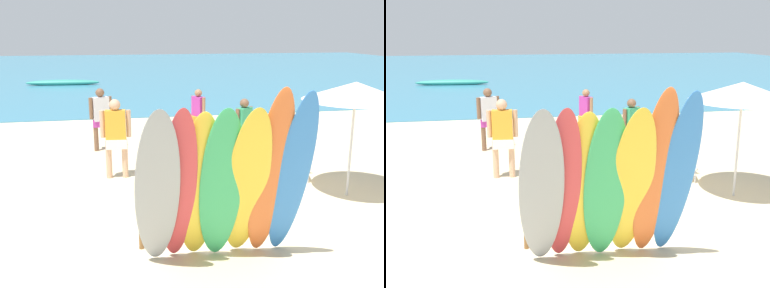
# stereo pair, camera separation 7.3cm
# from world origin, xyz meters

# --- Properties ---
(ground) EXTENTS (60.00, 60.00, 0.00)m
(ground) POSITION_xyz_m (0.00, 14.00, 0.00)
(ground) COLOR beige
(ocean_water) EXTENTS (60.00, 40.00, 0.02)m
(ocean_water) POSITION_xyz_m (0.00, 29.84, 0.01)
(ocean_water) COLOR teal
(ocean_water) RESTS_ON ground
(surfboard_rack) EXTENTS (2.17, 0.07, 0.64)m
(surfboard_rack) POSITION_xyz_m (0.00, 0.00, 0.48)
(surfboard_rack) COLOR brown
(surfboard_rack) RESTS_ON ground
(surfboard_grey_0) EXTENTS (0.58, 0.97, 2.25)m
(surfboard_grey_0) POSITION_xyz_m (-0.86, -0.76, 1.13)
(surfboard_grey_0) COLOR #999EA3
(surfboard_grey_0) RESTS_ON ground
(surfboard_red_1) EXTENTS (0.47, 0.90, 2.24)m
(surfboard_red_1) POSITION_xyz_m (-0.59, -0.67, 1.12)
(surfboard_red_1) COLOR #D13D42
(surfboard_red_1) RESTS_ON ground
(surfboard_yellow_2) EXTENTS (0.55, 0.82, 2.17)m
(surfboard_yellow_2) POSITION_xyz_m (-0.31, -0.62, 1.08)
(surfboard_yellow_2) COLOR yellow
(surfboard_yellow_2) RESTS_ON ground
(surfboard_green_3) EXTENTS (0.61, 0.85, 2.22)m
(surfboard_green_3) POSITION_xyz_m (-0.04, -0.70, 1.11)
(surfboard_green_3) COLOR #38B266
(surfboard_green_3) RESTS_ON ground
(surfboard_yellow_4) EXTENTS (0.61, 0.99, 2.23)m
(surfboard_yellow_4) POSITION_xyz_m (0.29, -0.71, 1.11)
(surfboard_yellow_4) COLOR yellow
(surfboard_yellow_4) RESTS_ON ground
(surfboard_orange_5) EXTENTS (0.49, 0.91, 2.45)m
(surfboard_orange_5) POSITION_xyz_m (0.59, -0.74, 1.23)
(surfboard_orange_5) COLOR orange
(surfboard_orange_5) RESTS_ON ground
(surfboard_blue_6) EXTENTS (0.48, 0.91, 2.40)m
(surfboard_blue_6) POSITION_xyz_m (0.89, -0.75, 1.20)
(surfboard_blue_6) COLOR #337AD1
(surfboard_blue_6) RESTS_ON ground
(beachgoer_midbeach) EXTENTS (0.49, 0.38, 1.53)m
(beachgoer_midbeach) POSITION_xyz_m (1.67, 3.85, 0.88)
(beachgoer_midbeach) COLOR brown
(beachgoer_midbeach) RESTS_ON ground
(beachgoer_photographing) EXTENTS (0.57, 0.34, 1.61)m
(beachgoer_photographing) POSITION_xyz_m (-1.57, 5.67, 0.93)
(beachgoer_photographing) COLOR brown
(beachgoer_photographing) RESTS_ON ground
(beachgoer_by_water) EXTENTS (0.38, 0.51, 1.48)m
(beachgoer_by_water) POSITION_xyz_m (1.04, 6.00, 0.85)
(beachgoer_by_water) COLOR #9E704C
(beachgoer_by_water) RESTS_ON ground
(beachgoer_near_rack) EXTENTS (0.63, 0.27, 1.68)m
(beachgoer_near_rack) POSITION_xyz_m (-1.26, 3.32, 0.97)
(beachgoer_near_rack) COLOR tan
(beachgoer_near_rack) RESTS_ON ground
(beach_chair_red) EXTENTS (0.68, 0.85, 0.79)m
(beach_chair_red) POSITION_xyz_m (2.47, 2.64, 0.42)
(beach_chair_red) COLOR #B7B7BC
(beach_chair_red) RESTS_ON ground
(beach_umbrella) EXTENTS (1.91, 1.91, 2.15)m
(beach_umbrella) POSITION_xyz_m (2.99, 1.43, 1.98)
(beach_umbrella) COLOR silver
(beach_umbrella) RESTS_ON ground
(distant_boat) EXTENTS (4.06, 0.81, 0.32)m
(distant_boat) POSITION_xyz_m (-3.75, 20.22, 0.15)
(distant_boat) COLOR teal
(distant_boat) RESTS_ON ground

